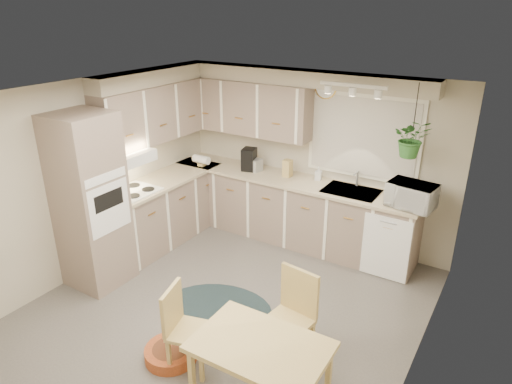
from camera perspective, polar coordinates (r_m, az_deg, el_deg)
floor at (r=5.36m, az=-3.40°, el=-14.07°), size 4.20×4.20×0.00m
ceiling at (r=4.38m, az=-4.13°, el=12.07°), size 4.20×4.20×0.00m
wall_back at (r=6.45m, az=7.11°, el=4.35°), size 4.00×0.04×2.40m
wall_front at (r=3.50m, az=-24.66°, el=-14.49°), size 4.00×0.04×2.40m
wall_left at (r=6.05m, az=-19.42°, el=1.98°), size 0.04×4.20×2.40m
wall_right at (r=4.05m, az=20.34°, el=-8.45°), size 0.04×4.20×2.40m
base_cab_left at (r=6.66m, az=-11.21°, el=-2.24°), size 0.60×1.85×0.90m
base_cab_back at (r=6.55m, az=4.10°, el=-2.29°), size 3.60×0.60×0.90m
counter_left at (r=6.48m, az=-11.45°, el=1.52°), size 0.64×1.89×0.04m
counter_back at (r=6.36m, az=4.18°, el=1.53°), size 3.64×0.64×0.04m
oven_stack at (r=5.65m, az=-19.99°, el=-1.19°), size 0.65×0.65×2.10m
wall_oven_face at (r=5.41m, az=-17.85°, el=-1.92°), size 0.02×0.56×0.58m
upper_cab_left at (r=6.40m, az=-12.22°, el=9.68°), size 0.35×2.00×0.75m
upper_cab_back at (r=6.60m, az=-1.29°, el=10.57°), size 2.00×0.35×0.75m
soffit_left at (r=6.33m, az=-12.75°, el=13.89°), size 0.30×2.00×0.20m
soffit_back at (r=6.15m, az=5.26°, el=14.09°), size 3.60×0.30×0.20m
cooktop at (r=6.09m, az=-15.04°, el=0.06°), size 0.52×0.58×0.02m
range_hood at (r=5.95m, az=-15.61°, el=4.15°), size 0.40×0.60×0.14m
window_blinds at (r=6.06m, az=13.21°, el=6.71°), size 1.40×0.02×1.00m
window_frame at (r=6.07m, az=13.24°, el=6.73°), size 1.50×0.02×1.10m
sink at (r=6.05m, az=11.77°, el=-0.25°), size 0.70×0.48×0.10m
dishwasher_front at (r=5.82m, az=15.86°, el=-6.77°), size 0.58×0.02×0.83m
track_light_bar at (r=5.43m, az=12.02°, el=12.92°), size 0.80×0.04×0.04m
wall_clock at (r=6.13m, az=8.74°, el=12.77°), size 0.30×0.03×0.30m
dining_table at (r=4.06m, az=0.55°, el=-22.11°), size 1.09×0.73×0.68m
chair_left at (r=4.41m, az=-8.13°, el=-16.66°), size 0.48×0.48×0.83m
chair_back at (r=4.42m, az=3.88°, el=-15.75°), size 0.48×0.48×0.92m
braided_rug at (r=5.32m, az=-4.82°, el=-14.34°), size 1.44×1.21×0.01m
pet_bed at (r=4.75m, az=-10.56°, el=-19.16°), size 0.61×0.61×0.12m
microwave at (r=5.68m, az=18.89°, el=-0.09°), size 0.58×0.37×0.37m
soap_bottle at (r=6.33m, az=7.80°, el=1.88°), size 0.12×0.20×0.09m
hanging_plant at (r=5.51m, az=18.85°, el=5.88°), size 0.53×0.56×0.35m
coffee_maker at (r=6.62m, az=-0.86°, el=4.11°), size 0.23×0.26×0.32m
toaster at (r=6.64m, az=-0.52°, el=3.51°), size 0.32×0.21×0.18m
knife_block at (r=6.39m, az=3.96°, el=2.98°), size 0.11×0.11×0.24m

